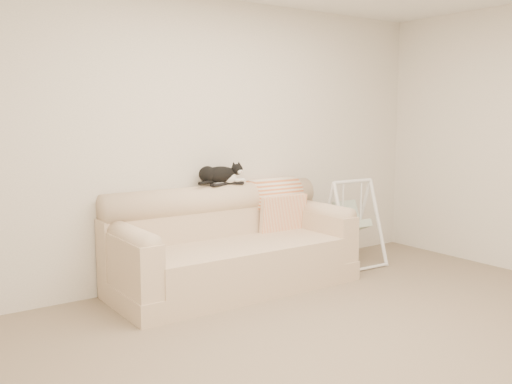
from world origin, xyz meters
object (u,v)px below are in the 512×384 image
(remote_b, at_px, (235,183))
(remote_a, at_px, (219,184))
(sofa, at_px, (230,248))
(tuxedo_cat, at_px, (220,174))
(baby_swing, at_px, (351,222))

(remote_b, bearing_deg, remote_a, -174.79)
(sofa, xyz_separation_m, remote_a, (0.02, 0.22, 0.56))
(sofa, height_order, tuxedo_cat, tuxedo_cat)
(sofa, distance_m, remote_b, 0.64)
(remote_b, xyz_separation_m, baby_swing, (1.24, -0.29, -0.47))
(sofa, height_order, remote_b, remote_b)
(sofa, height_order, remote_a, remote_a)
(sofa, relative_size, remote_a, 11.78)
(remote_b, bearing_deg, sofa, -131.42)
(remote_b, bearing_deg, baby_swing, -13.03)
(baby_swing, bearing_deg, remote_a, 169.31)
(tuxedo_cat, bearing_deg, remote_a, -135.17)
(remote_a, xyz_separation_m, tuxedo_cat, (0.03, 0.03, 0.09))
(sofa, relative_size, tuxedo_cat, 4.31)
(remote_a, bearing_deg, remote_b, 5.21)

